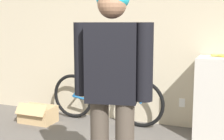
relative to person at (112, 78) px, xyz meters
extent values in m
cube|color=beige|center=(-0.34, 2.08, 0.28)|extent=(8.00, 0.06, 2.60)
cube|color=white|center=(0.21, 2.04, -0.67)|extent=(0.08, 0.01, 0.12)
cube|color=black|center=(0.00, 0.00, 0.12)|extent=(0.44, 0.30, 0.62)
cylinder|color=black|center=(-0.27, 0.00, 0.14)|extent=(0.13, 0.13, 0.59)
cylinder|color=black|center=(0.27, 0.00, 0.14)|extent=(0.13, 0.13, 0.59)
sphere|color=#A37556|center=(0.00, 0.00, 0.57)|extent=(0.23, 0.23, 0.23)
torus|color=black|center=(-1.41, 1.85, -0.68)|extent=(0.68, 0.07, 0.68)
torus|color=black|center=(-0.32, 1.82, -0.68)|extent=(0.68, 0.07, 0.68)
cylinder|color=#1E609E|center=(-1.21, 1.84, -0.71)|extent=(0.42, 0.04, 0.08)
cylinder|color=#1E609E|center=(-1.26, 1.84, -0.50)|extent=(0.33, 0.04, 0.38)
cylinder|color=#1E609E|center=(-1.05, 1.84, -0.53)|extent=(0.14, 0.04, 0.42)
cylinder|color=#1E609E|center=(-0.72, 1.83, -0.54)|extent=(0.57, 0.05, 0.42)
cylinder|color=#1E609E|center=(-0.78, 1.83, -0.33)|extent=(0.66, 0.05, 0.05)
cylinder|color=#1E609E|center=(-0.38, 1.82, -0.51)|extent=(0.16, 0.04, 0.35)
cylinder|color=#1E609E|center=(-0.43, 1.83, -0.31)|extent=(0.07, 0.04, 0.08)
cylinder|color=#1E609E|center=(-0.41, 1.83, -0.28)|extent=(0.03, 0.46, 0.02)
ellipsoid|color=black|center=(-1.11, 1.84, -0.31)|extent=(0.22, 0.09, 0.05)
ellipsoid|color=#EAD64C|center=(0.74, 1.82, 0.03)|extent=(0.14, 0.04, 0.04)
ellipsoid|color=#EAD64C|center=(0.64, 1.83, 0.03)|extent=(0.13, 0.09, 0.03)
sphere|color=brown|center=(0.59, 1.85, 0.03)|extent=(0.02, 0.02, 0.02)
cube|color=tan|center=(-1.78, 1.45, -0.90)|extent=(0.51, 0.33, 0.24)
cube|color=tan|center=(-1.78, 1.28, -0.79)|extent=(0.48, 0.12, 0.15)
camera|label=1|loc=(0.93, -2.24, 0.43)|focal=50.00mm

